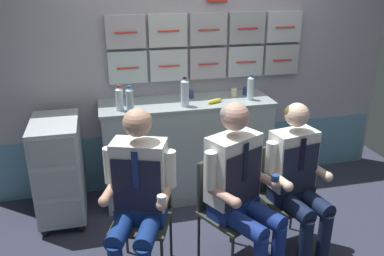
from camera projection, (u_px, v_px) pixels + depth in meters
The scene contains 17 objects.
galley_bulkhead at pixel (195, 84), 4.03m from camera, with size 4.20×0.14×2.15m.
galley_counter at pixel (187, 149), 3.95m from camera, with size 1.64×0.53×0.99m.
service_trolley at pixel (59, 168), 3.55m from camera, with size 0.40×0.65×0.94m.
folding_chair_left at pixel (144, 204), 2.96m from camera, with size 0.51×0.51×0.85m.
crew_member_left at pixel (138, 192), 2.74m from camera, with size 0.56×0.70×1.30m.
folding_chair_right at pixel (224, 200), 3.02m from camera, with size 0.54×0.54×0.85m.
crew_member_right at pixel (241, 183), 2.83m from camera, with size 0.60×0.72×1.32m.
folding_chair_near_trolley at pixel (284, 185), 3.22m from camera, with size 0.46×0.47×0.85m.
crew_member_near_trolley at pixel (298, 177), 3.02m from camera, with size 0.49×0.63×1.24m.
water_bottle_clear at pixel (185, 93), 3.59m from camera, with size 0.07×0.07×0.27m.
water_bottle_blue_cap at pixel (130, 100), 3.45m from camera, with size 0.06×0.06×0.23m.
water_bottle_short at pixel (119, 99), 3.48m from camera, with size 0.07×0.07×0.23m.
water_bottle_tall at pixel (250, 88), 3.78m from camera, with size 0.06×0.06×0.25m.
coffee_cup_spare at pixel (234, 93), 3.88m from camera, with size 0.06×0.06×0.09m.
paper_cup_tan at pixel (247, 91), 3.96m from camera, with size 0.07×0.07×0.08m.
paper_cup_blue at pixel (190, 94), 3.86m from camera, with size 0.06×0.06×0.07m.
snack_banana at pixel (215, 101), 3.71m from camera, with size 0.17×0.10×0.04m.
Camera 1 is at (-0.93, -2.43, 2.13)m, focal length 37.30 mm.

